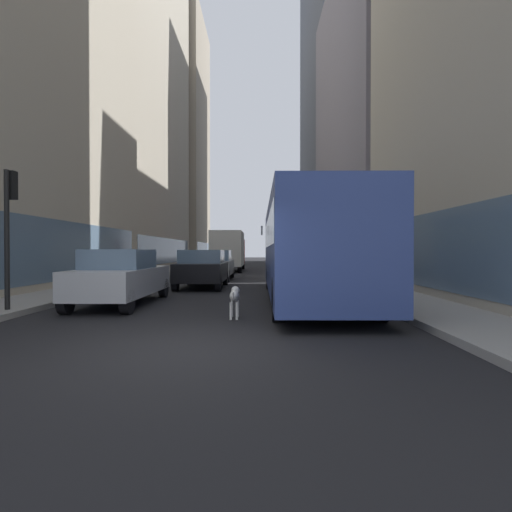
{
  "coord_description": "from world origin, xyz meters",
  "views": [
    {
      "loc": [
        1.24,
        -6.61,
        1.58
      ],
      "look_at": [
        1.12,
        7.81,
        1.4
      ],
      "focal_mm": 28.87,
      "sensor_mm": 36.0,
      "label": 1
    }
  ],
  "objects_px": {
    "transit_bus": "(308,245)",
    "car_silver_sedan": "(122,277)",
    "car_black_suv": "(202,269)",
    "dalmatian_dog": "(235,296)",
    "box_truck": "(229,250)",
    "traffic_light_near": "(9,216)",
    "car_grey_wagon": "(215,265)"
  },
  "relations": [
    {
      "from": "dalmatian_dog",
      "to": "transit_bus",
      "type": "bearing_deg",
      "value": 59.65
    },
    {
      "from": "car_silver_sedan",
      "to": "traffic_light_near",
      "type": "height_order",
      "value": "traffic_light_near"
    },
    {
      "from": "box_truck",
      "to": "dalmatian_dog",
      "type": "height_order",
      "value": "box_truck"
    },
    {
      "from": "car_silver_sedan",
      "to": "car_black_suv",
      "type": "relative_size",
      "value": 1.15
    },
    {
      "from": "car_grey_wagon",
      "to": "car_black_suv",
      "type": "relative_size",
      "value": 1.1
    },
    {
      "from": "box_truck",
      "to": "dalmatian_dog",
      "type": "bearing_deg",
      "value": -85.35
    },
    {
      "from": "box_truck",
      "to": "car_silver_sedan",
      "type": "bearing_deg",
      "value": -94.47
    },
    {
      "from": "transit_bus",
      "to": "car_silver_sedan",
      "type": "xyz_separation_m",
      "value": [
        -5.6,
        -1.31,
        -0.95
      ]
    },
    {
      "from": "traffic_light_near",
      "to": "car_black_suv",
      "type": "bearing_deg",
      "value": 63.8
    },
    {
      "from": "car_black_suv",
      "to": "dalmatian_dog",
      "type": "distance_m",
      "value": 8.11
    },
    {
      "from": "transit_bus",
      "to": "box_truck",
      "type": "xyz_separation_m",
      "value": [
        -4.0,
        19.13,
        -0.11
      ]
    },
    {
      "from": "car_silver_sedan",
      "to": "box_truck",
      "type": "bearing_deg",
      "value": 85.53
    },
    {
      "from": "transit_bus",
      "to": "dalmatian_dog",
      "type": "bearing_deg",
      "value": -120.35
    },
    {
      "from": "car_silver_sedan",
      "to": "dalmatian_dog",
      "type": "distance_m",
      "value": 4.19
    },
    {
      "from": "box_truck",
      "to": "traffic_light_near",
      "type": "distance_m",
      "value": 22.74
    },
    {
      "from": "car_black_suv",
      "to": "dalmatian_dog",
      "type": "height_order",
      "value": "car_black_suv"
    },
    {
      "from": "transit_bus",
      "to": "box_truck",
      "type": "distance_m",
      "value": 19.54
    },
    {
      "from": "transit_bus",
      "to": "traffic_light_near",
      "type": "height_order",
      "value": "traffic_light_near"
    },
    {
      "from": "transit_bus",
      "to": "traffic_light_near",
      "type": "relative_size",
      "value": 3.39
    },
    {
      "from": "transit_bus",
      "to": "car_black_suv",
      "type": "height_order",
      "value": "transit_bus"
    },
    {
      "from": "car_grey_wagon",
      "to": "transit_bus",
      "type": "bearing_deg",
      "value": -66.01
    },
    {
      "from": "box_truck",
      "to": "car_grey_wagon",
      "type": "bearing_deg",
      "value": -90.0
    },
    {
      "from": "car_silver_sedan",
      "to": "box_truck",
      "type": "xyz_separation_m",
      "value": [
        1.6,
        20.45,
        0.84
      ]
    },
    {
      "from": "car_black_suv",
      "to": "box_truck",
      "type": "distance_m",
      "value": 14.93
    },
    {
      "from": "transit_bus",
      "to": "car_grey_wagon",
      "type": "distance_m",
      "value": 9.88
    },
    {
      "from": "transit_bus",
      "to": "car_silver_sedan",
      "type": "relative_size",
      "value": 2.46
    },
    {
      "from": "car_black_suv",
      "to": "dalmatian_dog",
      "type": "relative_size",
      "value": 4.24
    },
    {
      "from": "dalmatian_dog",
      "to": "car_silver_sedan",
      "type": "bearing_deg",
      "value": 145.81
    },
    {
      "from": "box_truck",
      "to": "traffic_light_near",
      "type": "relative_size",
      "value": 2.21
    },
    {
      "from": "transit_bus",
      "to": "car_silver_sedan",
      "type": "height_order",
      "value": "transit_bus"
    },
    {
      "from": "car_grey_wagon",
      "to": "box_truck",
      "type": "xyz_separation_m",
      "value": [
        0.0,
        10.14,
        0.84
      ]
    },
    {
      "from": "car_silver_sedan",
      "to": "box_truck",
      "type": "distance_m",
      "value": 20.53
    }
  ]
}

